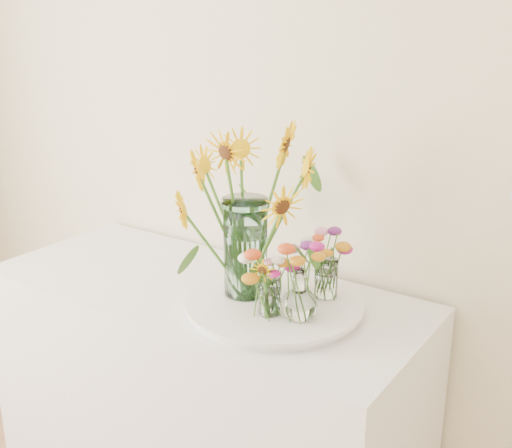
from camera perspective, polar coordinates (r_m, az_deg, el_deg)
name	(u,v)px	position (r m, az deg, el deg)	size (l,w,h in m)	color
counter	(205,411)	(2.23, -4.56, -16.27)	(1.40, 0.60, 0.90)	white
tray	(274,306)	(1.85, 1.64, -7.33)	(0.48, 0.48, 0.03)	white
mason_jar	(245,248)	(1.83, -0.94, -2.12)	(0.13, 0.13, 0.29)	#A8DBCE
sunflower_bouquet	(245,210)	(1.80, -0.96, 1.27)	(0.70, 0.70, 0.52)	#FFC105
small_vase_a	(270,297)	(1.75, 1.22, -6.53)	(0.06, 0.06, 0.11)	white
wildflower_posy_a	(270,282)	(1.73, 1.23, -5.17)	(0.20, 0.20, 0.20)	#C87B11
small_vase_b	(299,295)	(1.72, 3.86, -6.29)	(0.10, 0.10, 0.14)	white
wildflower_posy_b	(300,279)	(1.70, 3.89, -4.91)	(0.19, 0.19, 0.23)	#C87B11
small_vase_c	(326,279)	(1.86, 6.24, -4.88)	(0.07, 0.07, 0.12)	white
wildflower_posy_c	(327,264)	(1.84, 6.29, -3.59)	(0.19, 0.19, 0.21)	#C87B11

